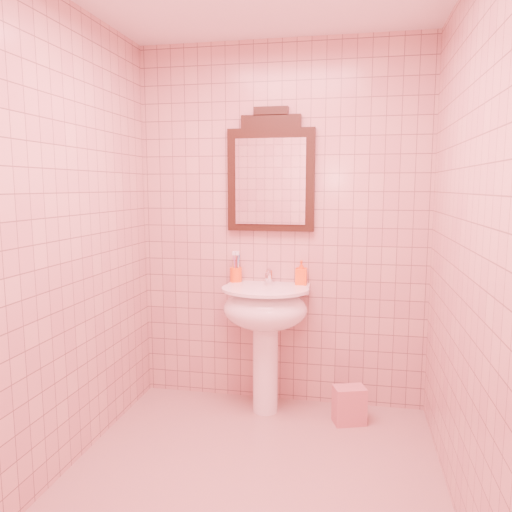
% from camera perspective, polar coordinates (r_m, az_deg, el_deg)
% --- Properties ---
extents(floor, '(2.20, 2.20, 0.00)m').
position_cam_1_polar(floor, '(2.82, -0.85, -24.85)').
color(floor, tan).
rests_on(floor, ground).
extents(back_wall, '(2.00, 0.02, 2.50)m').
position_cam_1_polar(back_wall, '(3.47, 2.88, 3.34)').
color(back_wall, '#CC998E').
rests_on(back_wall, floor).
extents(pedestal_sink, '(0.58, 0.58, 0.86)m').
position_cam_1_polar(pedestal_sink, '(3.35, 1.07, -7.02)').
color(pedestal_sink, white).
rests_on(pedestal_sink, floor).
extents(faucet, '(0.04, 0.16, 0.11)m').
position_cam_1_polar(faucet, '(3.43, 1.48, -2.27)').
color(faucet, white).
rests_on(faucet, pedestal_sink).
extents(mirror, '(0.60, 0.06, 0.83)m').
position_cam_1_polar(mirror, '(3.44, 1.70, 9.29)').
color(mirror, black).
rests_on(mirror, back_wall).
extents(toothbrush_cup, '(0.08, 0.08, 0.19)m').
position_cam_1_polar(toothbrush_cup, '(3.50, -2.32, -2.08)').
color(toothbrush_cup, '#F25214').
rests_on(toothbrush_cup, pedestal_sink).
extents(soap_dispenser, '(0.08, 0.08, 0.17)m').
position_cam_1_polar(soap_dispenser, '(3.41, 5.20, -1.90)').
color(soap_dispenser, '#F95614').
rests_on(soap_dispenser, pedestal_sink).
extents(towel, '(0.23, 0.19, 0.24)m').
position_cam_1_polar(towel, '(3.43, 10.62, -16.40)').
color(towel, tan).
rests_on(towel, floor).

